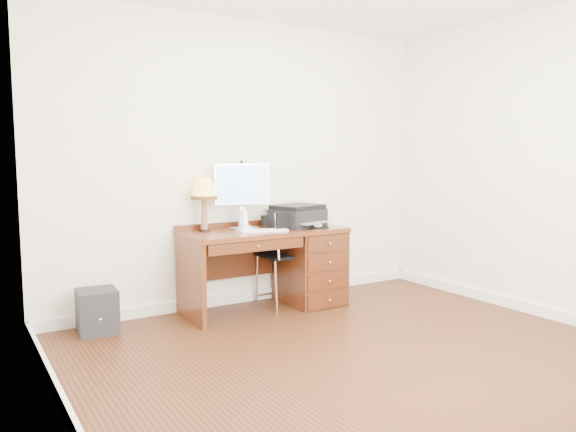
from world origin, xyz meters
TOP-DOWN VIEW (x-y plane):
  - ground at (0.00, 0.00)m, footprint 4.00×4.00m
  - room_shell at (0.00, 0.63)m, footprint 4.00×4.00m
  - desk at (0.32, 1.40)m, footprint 1.50×0.67m
  - monitor at (-0.15, 1.55)m, footprint 0.53×0.20m
  - keyboard at (-0.06, 1.29)m, footprint 0.45×0.23m
  - mouse_pad at (0.48, 1.23)m, footprint 0.21×0.21m
  - printer at (0.38, 1.43)m, footprint 0.56×0.49m
  - leg_lamp at (-0.51, 1.59)m, footprint 0.24×0.24m
  - phone at (-0.17, 1.46)m, footprint 0.09×0.09m
  - pen_cup at (0.11, 1.57)m, footprint 0.09×0.09m
  - chair at (0.24, 1.41)m, footprint 0.43×0.44m
  - equipment_box at (-1.49, 1.50)m, footprint 0.32×0.32m

SIDE VIEW (x-z plane):
  - ground at x=0.00m, z-range 0.00..0.00m
  - room_shell at x=0.00m, z-range -1.95..2.05m
  - equipment_box at x=-1.49m, z-range 0.00..0.35m
  - desk at x=0.32m, z-range 0.04..0.79m
  - chair at x=0.24m, z-range 0.10..1.01m
  - keyboard at x=-0.06m, z-range 0.75..0.77m
  - mouse_pad at x=0.48m, z-range 0.74..0.78m
  - phone at x=-0.17m, z-range 0.71..0.90m
  - pen_cup at x=0.11m, z-range 0.75..0.86m
  - printer at x=0.38m, z-range 0.75..0.96m
  - leg_lamp at x=-0.51m, z-range 0.86..1.34m
  - monitor at x=-0.15m, z-range 0.83..1.43m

